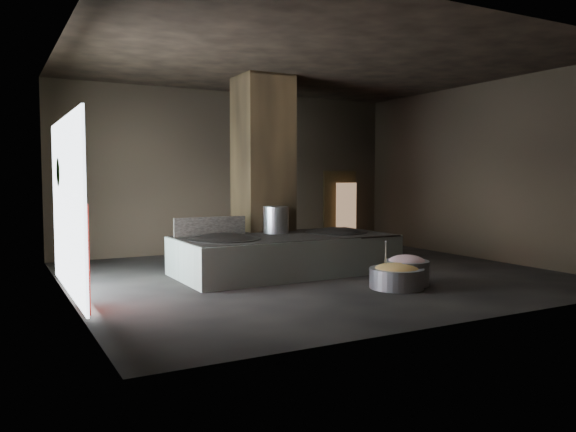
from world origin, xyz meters
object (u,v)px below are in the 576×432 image
hearth_platform (285,255)px  cook (288,228)px  stock_pot (276,220)px  meat_basin (407,273)px  wok_right (336,236)px  veg_basin (397,278)px  wok_left (224,243)px

hearth_platform → cook: (1.15, 2.02, 0.37)m
stock_pot → meat_basin: size_ratio=0.71×
wok_right → cook: (-0.20, 1.97, 0.03)m
hearth_platform → wok_right: wok_right is taller
veg_basin → meat_basin: bearing=23.6°
wok_right → stock_pot: bearing=159.0°
hearth_platform → stock_pot: size_ratio=7.67×
wok_right → meat_basin: 2.41m
stock_pot → meat_basin: bearing=-63.6°
wok_left → cook: size_ratio=0.96×
wok_left → veg_basin: size_ratio=1.44×
stock_pot → cook: 1.87m
veg_basin → stock_pot: bearing=108.9°
wok_left → stock_pot: 1.66m
wok_right → meat_basin: size_ratio=1.59×
hearth_platform → wok_right: bearing=1.2°
hearth_platform → stock_pot: stock_pot is taller
hearth_platform → meat_basin: size_ratio=5.43×
hearth_platform → stock_pot: (0.05, 0.55, 0.72)m
cook → veg_basin: (-0.06, -4.49, -0.59)m
wok_left → veg_basin: 3.55m
veg_basin → hearth_platform: bearing=113.7°
hearth_platform → veg_basin: (1.09, -2.47, -0.22)m
hearth_platform → wok_left: size_ratio=3.17×
hearth_platform → stock_pot: 0.91m
wok_right → meat_basin: wok_right is taller
wok_left → stock_pot: bearing=21.8°
cook → veg_basin: 4.53m
cook → meat_basin: cook is taller
wok_left → stock_pot: stock_pot is taller
stock_pot → veg_basin: (1.04, -3.02, -0.94)m
hearth_platform → meat_basin: 2.73m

